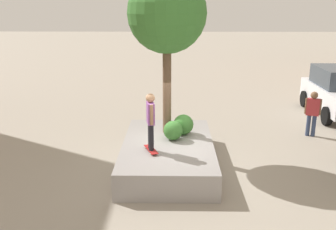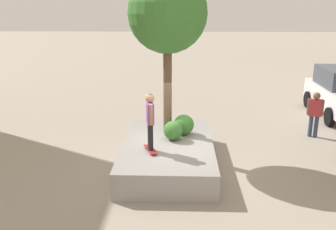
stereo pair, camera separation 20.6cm
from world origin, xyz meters
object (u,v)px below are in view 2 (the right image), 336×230
(planter_ledge, at_px, (168,154))
(passerby_with_bag, at_px, (315,111))
(skateboarder, at_px, (150,118))
(plaza_tree, at_px, (168,14))
(skateboard, at_px, (151,149))

(planter_ledge, height_order, passerby_with_bag, passerby_with_bag)
(skateboarder, xyz_separation_m, passerby_with_bag, (-3.62, 6.00, -0.80))
(planter_ledge, xyz_separation_m, plaza_tree, (-0.99, -0.05, 4.25))
(skateboard, height_order, passerby_with_bag, passerby_with_bag)
(planter_ledge, distance_m, skateboarder, 1.69)
(planter_ledge, relative_size, skateboard, 5.82)
(plaza_tree, xyz_separation_m, passerby_with_bag, (-1.88, 5.56, -3.62))
(planter_ledge, bearing_deg, skateboard, -33.13)
(plaza_tree, relative_size, passerby_with_bag, 2.91)
(plaza_tree, bearing_deg, passerby_with_bag, 108.72)
(skateboard, relative_size, passerby_with_bag, 0.47)
(planter_ledge, xyz_separation_m, skateboard, (0.75, -0.49, 0.44))
(planter_ledge, relative_size, plaza_tree, 0.93)
(skateboard, bearing_deg, plaza_tree, 165.85)
(skateboarder, bearing_deg, plaza_tree, 165.85)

